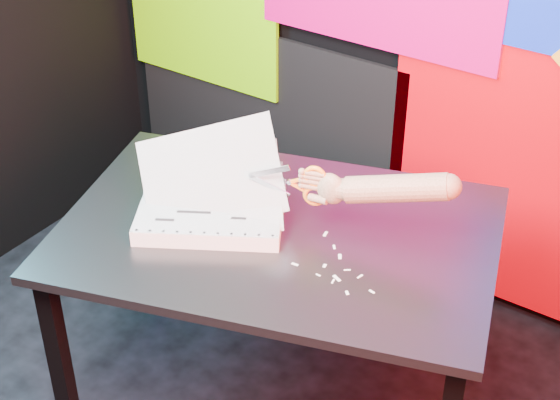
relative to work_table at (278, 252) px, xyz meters
The scene contains 7 objects.
room 0.88m from the work_table, 84.53° to the right, with size 3.01×3.01×2.71m.
backdrop 0.97m from the work_table, 82.97° to the left, with size 2.88×0.05×2.08m.
work_table is the anchor object (origin of this frame).
printout_stack 0.23m from the work_table, 161.22° to the right, with size 0.52×0.48×0.31m.
scissors 0.25m from the work_table, 40.57° to the left, with size 0.22×0.08×0.13m.
hand_forearm 0.40m from the work_table, 24.00° to the left, with size 0.43×0.17×0.15m.
paper_clippings 0.25m from the work_table, 14.72° to the right, with size 0.25×0.21×0.00m.
Camera 1 is at (1.09, -1.13, 2.20)m, focal length 55.00 mm.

